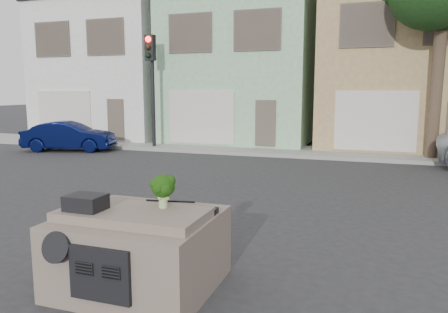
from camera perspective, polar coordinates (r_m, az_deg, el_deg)
The scene contains 12 objects.
ground_plane at distance 8.90m, azimuth -1.04°, elevation -8.76°, with size 120.00×120.00×0.00m, color #303033.
sidewalk at distance 18.89m, azimuth 9.95°, elevation 0.63°, with size 40.00×3.00×0.15m, color gray.
townhouse_white at distance 26.46m, azimuth -12.97°, elevation 10.83°, with size 7.20×8.20×7.55m, color white.
townhouse_mint at distance 23.40m, azimuth 3.14°, elevation 11.35°, with size 7.20×8.20×7.55m, color #98CA9D.
townhouse_tan at distance 22.53m, azimuth 22.16°, elevation 10.84°, with size 7.20×8.20×7.55m, color tan.
navy_sedan at distance 20.58m, azimuth -19.47°, elevation 0.71°, with size 1.37×3.94×1.30m, color #050B34.
traffic_signal at distance 19.86m, azimuth -9.39°, elevation 8.20°, with size 0.40×0.40×5.10m, color black.
tree_near at distance 17.97m, azimuth 26.29°, elevation 12.84°, with size 4.40×4.00×8.50m, color #163412.
car_dashboard at distance 6.14m, azimuth -10.89°, elevation -11.54°, with size 2.00×1.80×1.12m, color #7B695E.
instrument_hump at distance 5.98m, azimuth -17.60°, elevation -5.74°, with size 0.48×0.38×0.20m, color black.
wiper_arm at distance 6.17m, azimuth -7.01°, elevation -5.81°, with size 0.70×0.03×0.02m, color black.
broccoli at distance 5.84m, azimuth -7.99°, elevation -4.45°, with size 0.38×0.38×0.46m, color #14350A.
Camera 1 is at (2.92, -7.98, 2.66)m, focal length 35.00 mm.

